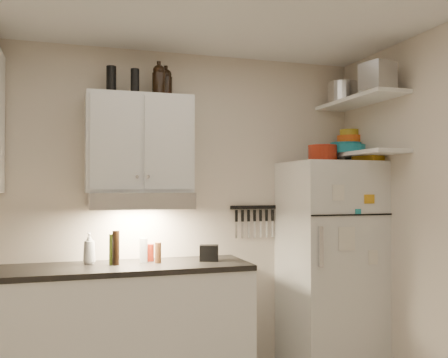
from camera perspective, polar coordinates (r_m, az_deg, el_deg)
name	(u,v)px	position (r m, az deg, el deg)	size (l,w,h in m)	color
back_wall	(173,211)	(4.12, -5.88, -3.61)	(3.20, 0.02, 2.60)	beige
base_cabinet	(106,332)	(3.87, -13.29, -16.66)	(2.10, 0.60, 0.88)	white
countertop	(107,268)	(3.78, -13.26, -9.92)	(2.10, 0.62, 0.04)	black
upper_cabinet	(139,144)	(3.91, -9.67, 3.97)	(0.80, 0.33, 0.75)	white
range_hood	(140,201)	(3.83, -9.56, -2.45)	(0.76, 0.46, 0.12)	silver
fridge	(330,265)	(4.27, 12.01, -9.56)	(0.70, 0.68, 1.70)	silver
shelf_hi	(359,101)	(4.27, 15.20, 8.63)	(0.30, 0.95, 0.03)	white
shelf_lo	(360,154)	(4.22, 15.23, 2.73)	(0.30, 0.95, 0.03)	white
knife_strip	(254,207)	(4.29, 3.41, -3.24)	(0.42, 0.02, 0.03)	black
dutch_oven	(323,154)	(4.17, 11.20, 2.87)	(0.24, 0.24, 0.14)	maroon
book_stack	(369,157)	(4.21, 16.24, 2.42)	(0.17, 0.21, 0.07)	gold
spice_jar	(343,157)	(4.30, 13.42, 2.50)	(0.06, 0.06, 0.10)	silver
stock_pot	(343,94)	(4.55, 13.42, 9.46)	(0.27, 0.27, 0.19)	silver
tin_a	(375,84)	(4.25, 16.89, 10.35)	(0.21, 0.19, 0.21)	#AAAAAD
tin_b	(378,76)	(3.96, 17.14, 11.14)	(0.20, 0.20, 0.20)	#AAAAAD
bowl_teal	(346,149)	(4.50, 13.74, 3.37)	(0.27, 0.27, 0.11)	teal
bowl_orange	(349,139)	(4.55, 14.15, 4.41)	(0.22, 0.22, 0.06)	orange
bowl_yellow	(349,133)	(4.56, 14.14, 5.15)	(0.17, 0.17, 0.05)	gold
plates	(349,149)	(4.25, 14.06, 3.36)	(0.27, 0.27, 0.07)	teal
growler_a	(159,79)	(3.94, -7.46, 11.21)	(0.10, 0.10, 0.24)	black
growler_b	(166,83)	(4.06, -6.66, 10.82)	(0.10, 0.10, 0.24)	black
thermos_a	(135,81)	(3.90, -10.14, 10.94)	(0.06, 0.06, 0.19)	black
thermos_b	(111,80)	(3.97, -12.76, 10.95)	(0.07, 0.07, 0.22)	black
soap_bottle	(89,246)	(3.87, -15.14, -7.44)	(0.10, 0.10, 0.26)	white
pepper_mill	(158,253)	(3.83, -7.55, -8.34)	(0.05, 0.05, 0.16)	brown
oil_bottle	(112,249)	(3.80, -12.69, -7.86)	(0.04, 0.04, 0.22)	#54701C
vinegar_bottle	(116,248)	(3.77, -12.25, -7.69)	(0.05, 0.05, 0.25)	black
clear_bottle	(143,250)	(3.88, -9.19, -8.03)	(0.06, 0.06, 0.18)	silver
red_jar	(150,253)	(3.94, -8.48, -8.31)	(0.07, 0.07, 0.13)	maroon
caddy	(209,253)	(3.90, -1.72, -8.45)	(0.14, 0.10, 0.12)	black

